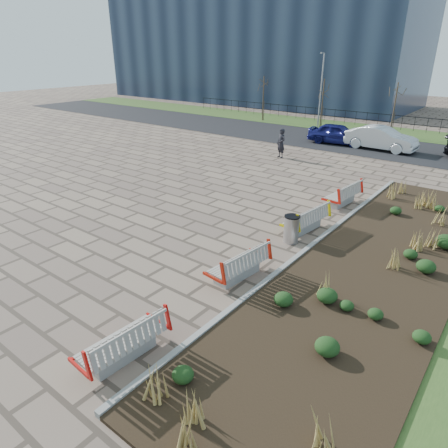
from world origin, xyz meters
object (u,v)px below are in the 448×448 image
Objects in this scene: bench_a at (121,339)px; car_blue at (338,134)px; pedestrian at (281,143)px; bench_d at (342,193)px; car_silver at (381,138)px; bench_b at (237,262)px; litter_bin at (291,229)px; lamp_west at (321,92)px; bench_c at (305,218)px.

car_blue reaches higher than bench_a.
car_blue is at bearing 106.10° from bench_a.
pedestrian reaches higher than bench_a.
bench_a is 1.00× the size of bench_d.
car_silver reaches higher than car_blue.
car_blue is at bearing 119.87° from bench_d.
bench_a is at bearing -83.61° from bench_b.
litter_bin is at bearing 93.07° from bench_a.
bench_b is 0.45× the size of car_silver.
car_blue is at bearing 107.88° from litter_bin.
pedestrian is at bearing 144.60° from bench_d.
pedestrian is at bearing 121.71° from bench_b.
litter_bin is 0.54× the size of pedestrian.
car_silver is at bearing 79.02° from pedestrian.
lamp_west is (-6.94, 4.85, 2.25)m from car_silver.
litter_bin is (0.11, -1.22, -0.01)m from bench_c.
car_silver is at bearing 104.67° from bench_c.
car_blue is at bearing 115.75° from bench_c.
lamp_west reaches higher than bench_b.
bench_c is 15.25m from car_silver.
bench_a is at bearing -72.56° from lamp_west.
bench_c is 0.45× the size of car_silver.
bench_a is at bearing -174.42° from car_blue.
bench_c is at bearing -65.73° from lamp_west.
car_silver reaches higher than bench_b.
bench_b is at bearing -171.79° from car_blue.
pedestrian is at bearing -76.32° from lamp_west.
car_silver is at bearing -34.98° from lamp_west.
lamp_west reaches higher than bench_d.
bench_c reaches higher than litter_bin.
bench_a is at bearing -90.81° from litter_bin.
car_blue is (-5.15, 15.07, 0.23)m from bench_c.
car_silver is at bearing 97.57° from litter_bin.
car_silver reaches higher than litter_bin.
bench_a is 24.32m from car_blue.
pedestrian reaches higher than car_blue.
bench_b is 26.04m from lamp_west.
bench_c is (0.00, 8.70, 0.00)m from bench_a.
bench_d is at bearing 96.89° from bench_c.
bench_d is at bearing -61.31° from lamp_west.
bench_d is 8.46m from pedestrian.
pedestrian is (-6.35, 5.58, 0.40)m from bench_d.
car_silver is (-2.06, 15.10, 0.29)m from bench_c.
bench_a is 23.89m from car_silver.
litter_bin is (0.11, 7.48, -0.01)m from bench_a.
car_silver is 8.76m from lamp_west.
bench_d is 12.66m from car_blue.
litter_bin is (0.11, 3.12, -0.01)m from bench_b.
car_blue is 0.89× the size of car_silver.
bench_c is 0.50× the size of car_blue.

